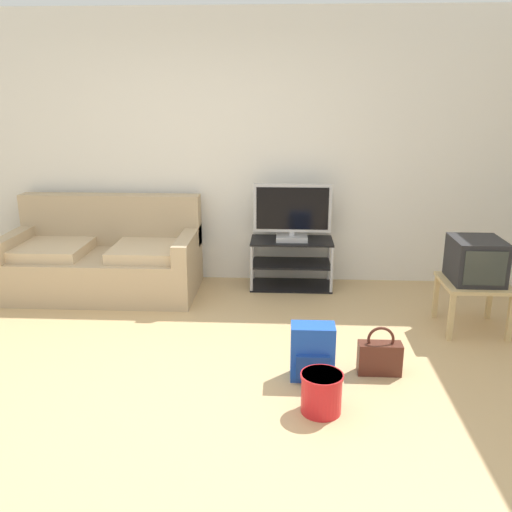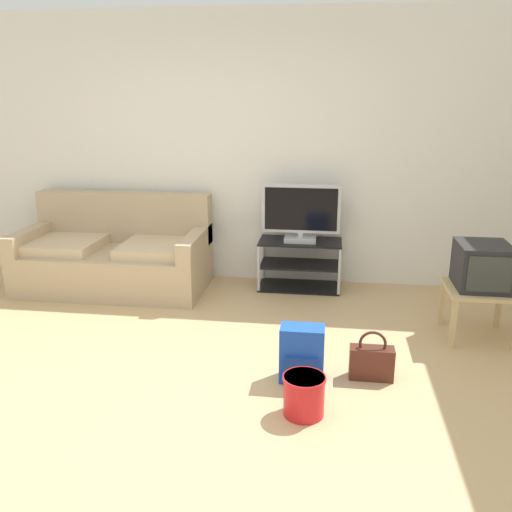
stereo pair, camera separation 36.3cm
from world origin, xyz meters
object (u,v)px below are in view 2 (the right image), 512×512
object	(u,v)px
couch	(116,256)
handbag	(372,362)
flat_tv	(301,214)
backpack	(302,354)
crt_tv	(482,266)
tv_stand	(300,264)
side_table	(479,295)
cleaning_bucket	(304,394)

from	to	relation	value
couch	handbag	xyz separation A→B (m)	(2.46, -1.57, -0.20)
couch	handbag	size ratio (longest dim) A/B	5.16
flat_tv	backpack	xyz separation A→B (m)	(0.13, -1.86, -0.58)
crt_tv	backpack	distance (m)	1.69
couch	backpack	bearing A→B (deg)	-40.03
crt_tv	handbag	world-z (taller)	crt_tv
couch	tv_stand	distance (m)	1.86
backpack	couch	bearing A→B (deg)	156.99
tv_stand	backpack	size ratio (longest dim) A/B	2.08
tv_stand	backpack	xyz separation A→B (m)	(0.13, -1.88, -0.05)
backpack	handbag	distance (m)	0.49
side_table	handbag	bearing A→B (deg)	-137.34
couch	backpack	distance (m)	2.59
crt_tv	handbag	xyz separation A→B (m)	(-0.88, -0.83, -0.47)
couch	flat_tv	bearing A→B (deg)	6.02
side_table	cleaning_bucket	distance (m)	1.88
tv_stand	crt_tv	world-z (taller)	crt_tv
flat_tv	side_table	distance (m)	1.82
cleaning_bucket	backpack	bearing A→B (deg)	95.10
backpack	handbag	xyz separation A→B (m)	(0.48, 0.09, -0.07)
side_table	crt_tv	size ratio (longest dim) A/B	1.17
side_table	handbag	size ratio (longest dim) A/B	1.47
couch	cleaning_bucket	xyz separation A→B (m)	(2.02, -2.09, -0.19)
tv_stand	flat_tv	distance (m)	0.53
couch	cleaning_bucket	size ratio (longest dim) A/B	6.88
couch	crt_tv	size ratio (longest dim) A/B	4.10
crt_tv	handbag	bearing A→B (deg)	-136.78
crt_tv	handbag	distance (m)	1.30
side_table	tv_stand	bearing A→B (deg)	146.73
tv_stand	flat_tv	world-z (taller)	flat_tv
backpack	cleaning_bucket	xyz separation A→B (m)	(0.04, -0.42, -0.05)
couch	crt_tv	xyz separation A→B (m)	(3.34, -0.74, 0.27)
flat_tv	backpack	size ratio (longest dim) A/B	1.94
side_table	backpack	size ratio (longest dim) A/B	1.32
backpack	flat_tv	bearing A→B (deg)	111.02
flat_tv	cleaning_bucket	xyz separation A→B (m)	(0.17, -2.28, -0.63)
couch	handbag	world-z (taller)	couch
side_table	cleaning_bucket	xyz separation A→B (m)	(-1.32, -1.33, -0.22)
tv_stand	side_table	world-z (taller)	tv_stand
flat_tv	handbag	xyz separation A→B (m)	(0.61, -1.77, -0.65)
crt_tv	cleaning_bucket	size ratio (longest dim) A/B	1.68
flat_tv	crt_tv	distance (m)	1.77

